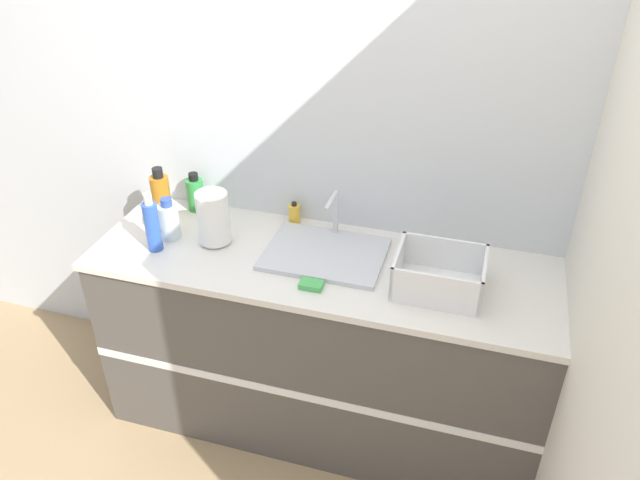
{
  "coord_description": "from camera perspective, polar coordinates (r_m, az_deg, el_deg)",
  "views": [
    {
      "loc": [
        0.59,
        -1.72,
        2.37
      ],
      "look_at": [
        -0.0,
        0.28,
        1.04
      ],
      "focal_mm": 35.0,
      "sensor_mm": 36.0,
      "label": 1
    }
  ],
  "objects": [
    {
      "name": "bottle_blue",
      "position": [
        2.66,
        -15.09,
        1.31
      ],
      "size": [
        0.06,
        0.06,
        0.26
      ],
      "color": "#2D56B7",
      "rests_on": "counter_cabinet"
    },
    {
      "name": "paper_towel_roll",
      "position": [
        2.66,
        -9.72,
        2.01
      ],
      "size": [
        0.14,
        0.14,
        0.24
      ],
      "color": "#4C4C51",
      "rests_on": "counter_cabinet"
    },
    {
      "name": "ground_plane",
      "position": [
        2.99,
        -1.6,
        -19.94
      ],
      "size": [
        12.0,
        12.0,
        0.0
      ],
      "primitive_type": "plane",
      "color": "tan"
    },
    {
      "name": "soap_dispenser",
      "position": [
        2.8,
        -2.36,
        2.42
      ],
      "size": [
        0.05,
        0.05,
        0.1
      ],
      "color": "gold",
      "rests_on": "counter_cabinet"
    },
    {
      "name": "dish_rack",
      "position": [
        2.41,
        10.82,
        -3.36
      ],
      "size": [
        0.33,
        0.27,
        0.15
      ],
      "color": "white",
      "rests_on": "counter_cabinet"
    },
    {
      "name": "sink",
      "position": [
        2.59,
        0.46,
        -1.06
      ],
      "size": [
        0.49,
        0.37,
        0.22
      ],
      "color": "silver",
      "rests_on": "counter_cabinet"
    },
    {
      "name": "wall_right",
      "position": [
        2.32,
        24.3,
        2.07
      ],
      "size": [
        0.06,
        2.61,
        2.6
      ],
      "color": "beige",
      "rests_on": "ground_plane"
    },
    {
      "name": "sponge",
      "position": [
        2.41,
        -0.81,
        -4.11
      ],
      "size": [
        0.09,
        0.06,
        0.02
      ],
      "color": "#4CB259",
      "rests_on": "counter_cabinet"
    },
    {
      "name": "counter_cabinet",
      "position": [
        2.85,
        0.19,
        -9.55
      ],
      "size": [
        1.94,
        0.64,
        0.92
      ],
      "color": "#514C47",
      "rests_on": "ground_plane"
    },
    {
      "name": "bottle_green",
      "position": [
        2.94,
        -11.33,
        4.19
      ],
      "size": [
        0.08,
        0.08,
        0.19
      ],
      "color": "#2D8C3D",
      "rests_on": "counter_cabinet"
    },
    {
      "name": "bottle_amber",
      "position": [
        2.9,
        -14.32,
        3.94
      ],
      "size": [
        0.08,
        0.08,
        0.25
      ],
      "color": "#B26B19",
      "rests_on": "counter_cabinet"
    },
    {
      "name": "wall_back",
      "position": [
        2.66,
        2.29,
        8.85
      ],
      "size": [
        4.32,
        0.06,
        2.6
      ],
      "color": "silver",
      "rests_on": "ground_plane"
    },
    {
      "name": "bottle_clear",
      "position": [
        2.75,
        -13.64,
        1.75
      ],
      "size": [
        0.09,
        0.09,
        0.19
      ],
      "color": "silver",
      "rests_on": "counter_cabinet"
    }
  ]
}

